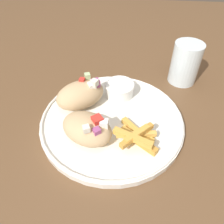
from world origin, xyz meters
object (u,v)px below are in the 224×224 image
Objects in this scene: water_glass at (185,65)px; plate at (112,120)px; pita_sandwich_near at (87,128)px; sauce_ramekin at (120,88)px; pita_sandwich_far at (81,95)px; fries_pile at (137,136)px.

plate is at bearing -133.79° from water_glass.
pita_sandwich_near is 1.80× the size of sauce_ramekin.
pita_sandwich_far is (-0.03, 0.09, 0.00)m from pita_sandwich_near.
pita_sandwich_near is 0.15m from sauce_ramekin.
plate is at bearing -64.59° from pita_sandwich_far.
plate is 2.89× the size of water_glass.
pita_sandwich_far is 0.10m from sauce_ramekin.
fries_pile is (0.13, -0.09, -0.01)m from pita_sandwich_far.
pita_sandwich_near is at bearing -107.95° from pita_sandwich_far.
water_glass is (0.12, 0.23, 0.02)m from fries_pile.
fries_pile is (0.05, -0.05, 0.02)m from plate.
water_glass reaches higher than sauce_ramekin.
pita_sandwich_near reaches higher than plate.
sauce_ramekin is (-0.04, 0.14, 0.00)m from fries_pile.
pita_sandwich_far is 1.24× the size of water_glass.
sauce_ramekin is (0.08, 0.04, -0.01)m from pita_sandwich_far.
water_glass is (0.21, 0.23, 0.01)m from pita_sandwich_near.
water_glass reaches higher than pita_sandwich_far.
pita_sandwich_far is at bearing -152.26° from sauce_ramekin.
water_glass is (0.16, 0.09, 0.02)m from sauce_ramekin.
pita_sandwich_far is 1.42× the size of fries_pile.
plate is 0.07m from pita_sandwich_near.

